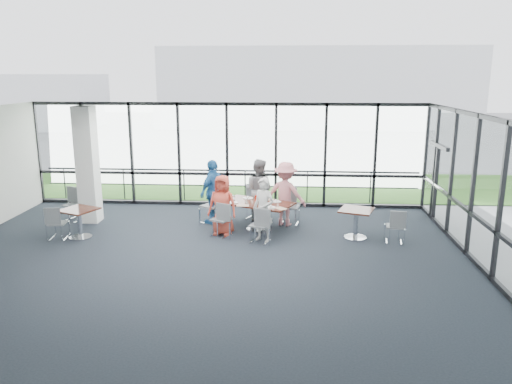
# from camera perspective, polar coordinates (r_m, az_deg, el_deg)

# --- Properties ---
(floor) EXTENTS (12.00, 10.00, 0.02)m
(floor) POSITION_cam_1_polar(r_m,az_deg,el_deg) (11.04, -6.43, -8.21)
(floor) COLOR #1C232A
(floor) RESTS_ON ground
(ceiling) EXTENTS (12.00, 10.00, 0.04)m
(ceiling) POSITION_cam_1_polar(r_m,az_deg,el_deg) (10.31, -6.90, 8.63)
(ceiling) COLOR white
(ceiling) RESTS_ON ground
(wall_front) EXTENTS (12.00, 0.10, 3.20)m
(wall_front) POSITION_cam_1_polar(r_m,az_deg,el_deg) (5.96, -15.48, -11.26)
(wall_front) COLOR silver
(wall_front) RESTS_ON ground
(curtain_wall_back) EXTENTS (12.00, 0.10, 3.20)m
(curtain_wall_back) POSITION_cam_1_polar(r_m,az_deg,el_deg) (15.41, -3.32, 4.26)
(curtain_wall_back) COLOR white
(curtain_wall_back) RESTS_ON ground
(curtain_wall_right) EXTENTS (0.10, 10.00, 3.20)m
(curtain_wall_right) POSITION_cam_1_polar(r_m,az_deg,el_deg) (11.16, 25.26, -0.53)
(curtain_wall_right) COLOR white
(curtain_wall_right) RESTS_ON ground
(exit_door) EXTENTS (0.12, 1.60, 2.10)m
(exit_door) POSITION_cam_1_polar(r_m,az_deg,el_deg) (14.74, 19.89, 0.88)
(exit_door) COLOR black
(exit_door) RESTS_ON ground
(structural_column) EXTENTS (0.50, 0.50, 3.20)m
(structural_column) POSITION_cam_1_polar(r_m,az_deg,el_deg) (14.41, -18.70, 2.94)
(structural_column) COLOR white
(structural_column) RESTS_ON ground
(apron) EXTENTS (80.00, 70.00, 0.02)m
(apron) POSITION_cam_1_polar(r_m,az_deg,el_deg) (20.59, -1.54, 2.01)
(apron) COLOR gray
(apron) RESTS_ON ground
(grass_strip) EXTENTS (80.00, 5.00, 0.01)m
(grass_strip) POSITION_cam_1_polar(r_m,az_deg,el_deg) (18.63, -2.11, 0.89)
(grass_strip) COLOR #285C1E
(grass_strip) RESTS_ON ground
(hangar_main) EXTENTS (24.00, 10.00, 6.00)m
(hangar_main) POSITION_cam_1_polar(r_m,az_deg,el_deg) (42.16, 6.84, 11.88)
(hangar_main) COLOR white
(hangar_main) RESTS_ON ground
(hangar_aux) EXTENTS (10.00, 6.00, 4.00)m
(hangar_aux) POSITION_cam_1_polar(r_m,az_deg,el_deg) (43.03, -24.06, 9.53)
(hangar_aux) COLOR white
(hangar_aux) RESTS_ON ground
(guard_rail) EXTENTS (12.00, 0.06, 0.06)m
(guard_rail) POSITION_cam_1_polar(r_m,az_deg,el_deg) (16.20, -3.00, 0.75)
(guard_rail) COLOR #2D2D33
(guard_rail) RESTS_ON ground
(main_table) EXTENTS (2.10, 1.69, 0.75)m
(main_table) POSITION_cam_1_polar(r_m,az_deg,el_deg) (13.10, 0.09, -1.75)
(main_table) COLOR #3B170E
(main_table) RESTS_ON ground
(side_table_left) EXTENTS (1.04, 1.04, 0.75)m
(side_table_left) POSITION_cam_1_polar(r_m,az_deg,el_deg) (13.23, -19.60, -2.38)
(side_table_left) COLOR #3B170E
(side_table_left) RESTS_ON ground
(side_table_right) EXTENTS (1.00, 1.00, 0.75)m
(side_table_right) POSITION_cam_1_polar(r_m,az_deg,el_deg) (12.68, 11.39, -2.52)
(side_table_right) COLOR #3B170E
(side_table_right) RESTS_ON ground
(diner_near_left) EXTENTS (0.85, 0.66, 1.55)m
(diner_near_left) POSITION_cam_1_polar(r_m,az_deg,el_deg) (12.73, -3.85, -1.49)
(diner_near_left) COLOR #D24936
(diner_near_left) RESTS_ON ground
(diner_near_right) EXTENTS (0.72, 0.67, 1.60)m
(diner_near_right) POSITION_cam_1_polar(r_m,az_deg,el_deg) (12.17, 0.86, -2.06)
(diner_near_right) COLOR silver
(diner_near_right) RESTS_ON ground
(diner_far_left) EXTENTS (0.98, 0.79, 1.75)m
(diner_far_left) POSITION_cam_1_polar(r_m,az_deg,el_deg) (13.92, 0.28, 0.24)
(diner_far_left) COLOR gray
(diner_far_left) RESTS_ON ground
(diner_far_right) EXTENTS (1.25, 0.92, 1.74)m
(diner_far_right) POSITION_cam_1_polar(r_m,az_deg,el_deg) (13.48, 3.39, -0.22)
(diner_far_right) COLOR #DA8086
(diner_far_right) RESTS_ON ground
(diner_end) EXTENTS (1.02, 1.19, 1.78)m
(diner_end) POSITION_cam_1_polar(r_m,az_deg,el_deg) (13.67, -4.86, 0.02)
(diner_end) COLOR #2567A7
(diner_end) RESTS_ON ground
(chair_main_nl) EXTENTS (0.58, 0.58, 0.88)m
(chair_main_nl) POSITION_cam_1_polar(r_m,az_deg,el_deg) (12.67, -4.02, -3.15)
(chair_main_nl) COLOR slate
(chair_main_nl) RESTS_ON ground
(chair_main_nr) EXTENTS (0.55, 0.55, 0.88)m
(chair_main_nr) POSITION_cam_1_polar(r_m,az_deg,el_deg) (12.17, 0.45, -3.81)
(chair_main_nr) COLOR slate
(chair_main_nr) RESTS_ON ground
(chair_main_fl) EXTENTS (0.60, 0.60, 0.93)m
(chair_main_fl) POSITION_cam_1_polar(r_m,az_deg,el_deg) (14.14, -0.06, -1.25)
(chair_main_fl) COLOR slate
(chair_main_fl) RESTS_ON ground
(chair_main_fr) EXTENTS (0.56, 0.56, 0.97)m
(chair_main_fr) POSITION_cam_1_polar(r_m,az_deg,el_deg) (13.67, 3.91, -1.70)
(chair_main_fr) COLOR slate
(chair_main_fr) RESTS_ON ground
(chair_main_end) EXTENTS (0.66, 0.66, 0.98)m
(chair_main_end) POSITION_cam_1_polar(r_m,az_deg,el_deg) (13.79, -5.10, -1.58)
(chair_main_end) COLOR slate
(chair_main_end) RESTS_ON ground
(chair_spare_la) EXTENTS (0.45, 0.45, 0.83)m
(chair_spare_la) POSITION_cam_1_polar(r_m,az_deg,el_deg) (13.38, -21.74, -3.31)
(chair_spare_la) COLOR slate
(chair_spare_la) RESTS_ON ground
(chair_spare_lb) EXTENTS (0.58, 0.58, 0.91)m
(chair_spare_lb) POSITION_cam_1_polar(r_m,az_deg,el_deg) (14.86, -20.12, -1.40)
(chair_spare_lb) COLOR slate
(chair_spare_lb) RESTS_ON ground
(chair_spare_r) EXTENTS (0.46, 0.46, 0.81)m
(chair_spare_r) POSITION_cam_1_polar(r_m,az_deg,el_deg) (12.65, 15.57, -3.80)
(chair_spare_r) COLOR slate
(chair_spare_r) RESTS_ON ground
(plate_nl) EXTENTS (0.27, 0.27, 0.01)m
(plate_nl) POSITION_cam_1_polar(r_m,az_deg,el_deg) (13.03, -2.68, -1.21)
(plate_nl) COLOR white
(plate_nl) RESTS_ON main_table
(plate_nr) EXTENTS (0.25, 0.25, 0.01)m
(plate_nr) POSITION_cam_1_polar(r_m,az_deg,el_deg) (12.55, 1.71, -1.77)
(plate_nr) COLOR white
(plate_nr) RESTS_ON main_table
(plate_fl) EXTENTS (0.28, 0.28, 0.01)m
(plate_fl) POSITION_cam_1_polar(r_m,az_deg,el_deg) (13.48, -0.92, -0.70)
(plate_fl) COLOR white
(plate_fl) RESTS_ON main_table
(plate_fr) EXTENTS (0.25, 0.25, 0.01)m
(plate_fr) POSITION_cam_1_polar(r_m,az_deg,el_deg) (13.12, 2.35, -1.10)
(plate_fr) COLOR white
(plate_fr) RESTS_ON main_table
(plate_end) EXTENTS (0.27, 0.27, 0.01)m
(plate_end) POSITION_cam_1_polar(r_m,az_deg,el_deg) (13.44, -2.95, -0.76)
(plate_end) COLOR white
(plate_end) RESTS_ON main_table
(tumbler_a) EXTENTS (0.06, 0.06, 0.13)m
(tumbler_a) POSITION_cam_1_polar(r_m,az_deg,el_deg) (12.97, -1.13, -1.00)
(tumbler_a) COLOR white
(tumbler_a) RESTS_ON main_table
(tumbler_b) EXTENTS (0.07, 0.07, 0.15)m
(tumbler_b) POSITION_cam_1_polar(r_m,az_deg,el_deg) (12.82, 0.79, -1.13)
(tumbler_b) COLOR white
(tumbler_b) RESTS_ON main_table
(tumbler_c) EXTENTS (0.08, 0.08, 0.15)m
(tumbler_c) POSITION_cam_1_polar(r_m,az_deg,el_deg) (13.20, 0.54, -0.70)
(tumbler_c) COLOR white
(tumbler_c) RESTS_ON main_table
(tumbler_d) EXTENTS (0.07, 0.07, 0.15)m
(tumbler_d) POSITION_cam_1_polar(r_m,az_deg,el_deg) (13.21, -2.58, -0.71)
(tumbler_d) COLOR white
(tumbler_d) RESTS_ON main_table
(menu_a) EXTENTS (0.32, 0.23, 0.00)m
(menu_a) POSITION_cam_1_polar(r_m,az_deg,el_deg) (12.75, -1.53, -1.55)
(menu_a) COLOR beige
(menu_a) RESTS_ON main_table
(menu_b) EXTENTS (0.37, 0.37, 0.00)m
(menu_b) POSITION_cam_1_polar(r_m,az_deg,el_deg) (12.49, 2.85, -1.88)
(menu_b) COLOR beige
(menu_b) RESTS_ON main_table
(menu_c) EXTENTS (0.36, 0.29, 0.00)m
(menu_c) POSITION_cam_1_polar(r_m,az_deg,el_deg) (13.36, 1.40, -0.85)
(menu_c) COLOR beige
(menu_c) RESTS_ON main_table
(condiment_caddy) EXTENTS (0.10, 0.07, 0.04)m
(condiment_caddy) POSITION_cam_1_polar(r_m,az_deg,el_deg) (13.12, 0.39, -1.03)
(condiment_caddy) COLOR black
(condiment_caddy) RESTS_ON main_table
(ketchup_bottle) EXTENTS (0.06, 0.06, 0.18)m
(ketchup_bottle) POSITION_cam_1_polar(r_m,az_deg,el_deg) (13.07, -0.01, -0.77)
(ketchup_bottle) COLOR #AF0F00
(ketchup_bottle) RESTS_ON main_table
(green_bottle) EXTENTS (0.05, 0.05, 0.20)m
(green_bottle) POSITION_cam_1_polar(r_m,az_deg,el_deg) (13.00, 0.53, -0.81)
(green_bottle) COLOR #226C3C
(green_bottle) RESTS_ON main_table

